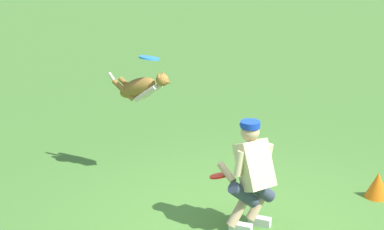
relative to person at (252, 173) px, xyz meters
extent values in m
plane|color=#487A31|center=(0.13, 0.09, -0.70)|extent=(60.00, 60.00, 0.00)
cube|color=silver|center=(-0.08, -0.12, -0.65)|extent=(0.26, 0.10, 0.10)
cylinder|color=tan|center=(-0.04, -0.15, -0.46)|extent=(0.27, 0.32, 0.37)
cylinder|color=#333C4F|center=(-0.07, -0.09, -0.23)|extent=(0.35, 0.42, 0.37)
cube|color=silver|center=(0.08, 0.11, -0.65)|extent=(0.26, 0.10, 0.10)
cylinder|color=tan|center=(0.12, 0.08, -0.46)|extent=(0.27, 0.32, 0.37)
cylinder|color=#333C4F|center=(0.06, 0.10, -0.23)|extent=(0.35, 0.42, 0.37)
cube|color=beige|center=(-0.03, 0.02, 0.11)|extent=(0.53, 0.51, 0.58)
cylinder|color=beige|center=(-0.13, -0.15, 0.17)|extent=(0.15, 0.16, 0.29)
cylinder|color=beige|center=(0.10, 0.17, 0.17)|extent=(0.15, 0.16, 0.29)
cylinder|color=tan|center=(0.28, 0.08, -0.01)|extent=(0.28, 0.23, 0.19)
cylinder|color=tan|center=(-0.11, -0.19, 0.01)|extent=(0.15, 0.16, 0.27)
sphere|color=tan|center=(0.05, -0.04, 0.47)|extent=(0.21, 0.21, 0.21)
cylinder|color=#1539B5|center=(0.05, -0.04, 0.56)|extent=(0.22, 0.22, 0.07)
cylinder|color=#1539B5|center=(0.13, -0.09, 0.53)|extent=(0.12, 0.12, 0.02)
ellipsoid|color=olive|center=(1.91, -0.94, 0.55)|extent=(0.67, 0.32, 0.47)
ellipsoid|color=beige|center=(1.75, -0.92, 0.53)|extent=(0.12, 0.17, 0.15)
sphere|color=olive|center=(1.51, -0.89, 0.71)|extent=(0.17, 0.17, 0.17)
cone|color=olive|center=(1.42, -0.88, 0.69)|extent=(0.10, 0.10, 0.09)
cone|color=olive|center=(1.54, -0.84, 0.79)|extent=(0.06, 0.06, 0.07)
cone|color=olive|center=(1.53, -0.95, 0.79)|extent=(0.06, 0.06, 0.07)
cylinder|color=beige|center=(1.74, -0.85, 0.51)|extent=(0.36, 0.11, 0.27)
cylinder|color=beige|center=(1.72, -0.99, 0.51)|extent=(0.36, 0.11, 0.27)
cylinder|color=olive|center=(2.10, -0.89, 0.51)|extent=(0.36, 0.11, 0.27)
cylinder|color=olive|center=(2.08, -1.04, 0.51)|extent=(0.36, 0.11, 0.27)
cylinder|color=beige|center=(2.29, -0.99, 0.60)|extent=(0.20, 0.07, 0.23)
cylinder|color=#2980EC|center=(1.70, -0.91, 0.99)|extent=(0.38, 0.38, 0.07)
cylinder|color=red|center=(0.39, 0.02, -0.09)|extent=(0.27, 0.28, 0.11)
cone|color=orange|center=(-1.28, -1.39, -0.53)|extent=(0.31, 0.31, 0.34)
camera|label=1|loc=(-1.61, 5.81, 2.68)|focal=54.41mm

